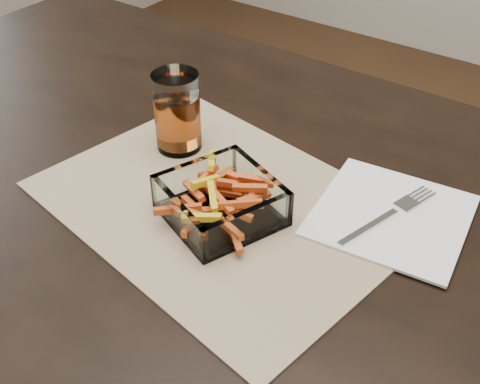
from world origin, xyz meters
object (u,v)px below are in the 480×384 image
glass_bowl (221,203)px  fork (390,214)px  tumbler (177,114)px  dining_table (240,268)px

glass_bowl → fork: 0.21m
glass_bowl → tumbler: size_ratio=1.42×
tumbler → fork: (0.32, 0.03, -0.05)m
dining_table → fork: 0.21m
glass_bowl → fork: (0.17, 0.12, -0.01)m
fork → dining_table: bearing=-129.0°
dining_table → fork: fork is taller
glass_bowl → tumbler: 0.17m
tumbler → fork: bearing=5.5°
dining_table → tumbler: tumbler is taller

